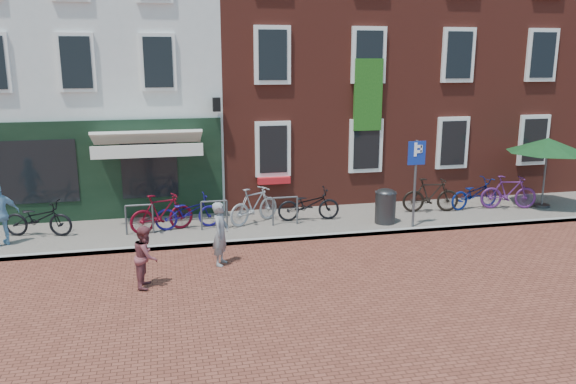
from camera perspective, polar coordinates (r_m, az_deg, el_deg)
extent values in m
plane|color=brown|center=(15.18, -1.17, -5.01)|extent=(80.00, 80.00, 0.00)
cube|color=slate|center=(16.77, 1.17, -3.03)|extent=(24.00, 3.00, 0.10)
cube|color=silver|center=(21.24, -18.82, 11.91)|extent=(8.00, 8.00, 9.00)
cube|color=maroon|center=(21.67, 0.34, 13.94)|extent=(6.00, 8.00, 10.00)
cube|color=maroon|center=(23.74, 15.02, 13.45)|extent=(6.00, 8.00, 10.00)
cylinder|color=#2E2D2F|center=(16.67, 9.62, -1.58)|extent=(0.59, 0.59, 0.88)
ellipsoid|color=#2E2D2F|center=(16.55, 9.69, 0.11)|extent=(0.59, 0.59, 0.26)
cylinder|color=#4C4C4F|center=(16.27, 12.46, 0.77)|extent=(0.07, 0.07, 2.45)
cube|color=navy|center=(16.09, 12.64, 3.80)|extent=(0.50, 0.04, 0.65)
cylinder|color=#4C4C4F|center=(19.99, 23.82, -1.23)|extent=(0.50, 0.50, 0.08)
cylinder|color=#4C4C4F|center=(19.79, 24.09, 1.57)|extent=(0.06, 0.06, 2.08)
cone|color=#14401A|center=(19.62, 24.38, 4.54)|extent=(2.47, 2.47, 0.45)
imported|color=gray|center=(13.49, -6.70, -4.12)|extent=(0.55, 0.65, 1.51)
imported|color=brown|center=(12.55, -13.91, -6.22)|extent=(0.59, 0.71, 1.33)
imported|color=#80AECF|center=(16.14, -26.66, -2.00)|extent=(1.01, 0.84, 1.61)
imported|color=black|center=(16.65, -23.53, -2.42)|extent=(1.91, 1.04, 0.95)
imported|color=#580512|center=(15.98, -12.41, -2.03)|extent=(1.83, 0.97, 1.06)
imported|color=navy|center=(16.16, -9.91, -1.94)|extent=(1.87, 0.84, 0.95)
imported|color=gray|center=(16.41, -3.38, -1.33)|extent=(1.76, 1.35, 1.06)
imported|color=black|center=(16.71, 2.06, -1.23)|extent=(1.84, 0.72, 0.95)
imported|color=black|center=(18.12, 13.97, -0.30)|extent=(1.81, 0.73, 1.06)
imported|color=#071658|center=(18.93, 18.00, -0.15)|extent=(1.91, 1.02, 0.95)
imported|color=#4B1B55|center=(19.23, 21.03, -0.02)|extent=(1.82, 0.86, 1.06)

